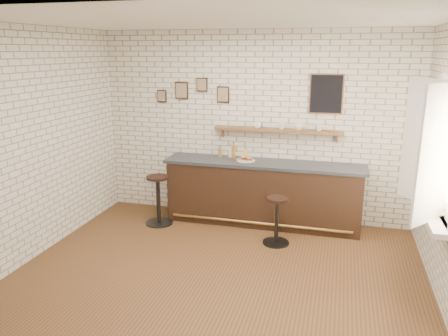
{
  "coord_description": "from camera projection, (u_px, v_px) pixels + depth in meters",
  "views": [
    {
      "loc": [
        1.34,
        -4.77,
        2.69
      ],
      "look_at": [
        -0.19,
        0.9,
        1.09
      ],
      "focal_mm": 35.0,
      "sensor_mm": 36.0,
      "label": 1
    }
  ],
  "objects": [
    {
      "name": "ground",
      "position": [
        220.0,
        271.0,
        5.49
      ],
      "size": [
        5.0,
        5.0,
        0.0
      ],
      "primitive_type": "plane",
      "color": "brown",
      "rests_on": "ground"
    },
    {
      "name": "bar_counter",
      "position": [
        263.0,
        193.0,
        6.88
      ],
      "size": [
        3.1,
        0.65,
        1.01
      ],
      "color": "black",
      "rests_on": "ground"
    },
    {
      "name": "sandwich_plate",
      "position": [
        246.0,
        161.0,
        6.82
      ],
      "size": [
        0.28,
        0.28,
        0.01
      ],
      "primitive_type": "cylinder",
      "color": "white",
      "rests_on": "bar_counter"
    },
    {
      "name": "ciabatta_sandwich",
      "position": [
        246.0,
        158.0,
        6.8
      ],
      "size": [
        0.21,
        0.15,
        0.07
      ],
      "color": "#B8824B",
      "rests_on": "sandwich_plate"
    },
    {
      "name": "potato_chips",
      "position": [
        245.0,
        160.0,
        6.82
      ],
      "size": [
        0.26,
        0.18,
        0.0
      ],
      "color": "gold",
      "rests_on": "sandwich_plate"
    },
    {
      "name": "bitters_bottle_brown",
      "position": [
        220.0,
        152.0,
        7.07
      ],
      "size": [
        0.06,
        0.06,
        0.19
      ],
      "color": "brown",
      "rests_on": "bar_counter"
    },
    {
      "name": "bitters_bottle_white",
      "position": [
        230.0,
        152.0,
        7.02
      ],
      "size": [
        0.05,
        0.05,
        0.21
      ],
      "color": "silver",
      "rests_on": "bar_counter"
    },
    {
      "name": "bitters_bottle_amber",
      "position": [
        233.0,
        151.0,
        7.0
      ],
      "size": [
        0.06,
        0.06,
        0.25
      ],
      "color": "#AB631B",
      "rests_on": "bar_counter"
    },
    {
      "name": "condiment_bottle_yellow",
      "position": [
        245.0,
        154.0,
        6.96
      ],
      "size": [
        0.05,
        0.05,
        0.17
      ],
      "color": "yellow",
      "rests_on": "bar_counter"
    },
    {
      "name": "bar_stool_left",
      "position": [
        158.0,
        198.0,
        6.89
      ],
      "size": [
        0.44,
        0.44,
        0.79
      ],
      "color": "black",
      "rests_on": "ground"
    },
    {
      "name": "bar_stool_right",
      "position": [
        277.0,
        219.0,
        6.18
      ],
      "size": [
        0.41,
        0.41,
        0.69
      ],
      "color": "black",
      "rests_on": "ground"
    },
    {
      "name": "wall_shelf",
      "position": [
        278.0,
        130.0,
        6.77
      ],
      "size": [
        2.0,
        0.18,
        0.18
      ],
      "color": "brown",
      "rests_on": "ground"
    },
    {
      "name": "shelf_cup_a",
      "position": [
        257.0,
        125.0,
        6.83
      ],
      "size": [
        0.16,
        0.16,
        0.09
      ],
      "primitive_type": "imported",
      "rotation": [
        0.0,
        0.0,
        0.5
      ],
      "color": "white",
      "rests_on": "wall_shelf"
    },
    {
      "name": "shelf_cup_b",
      "position": [
        282.0,
        126.0,
        6.74
      ],
      "size": [
        0.12,
        0.12,
        0.09
      ],
      "primitive_type": "imported",
      "rotation": [
        0.0,
        0.0,
        1.36
      ],
      "color": "white",
      "rests_on": "wall_shelf"
    },
    {
      "name": "shelf_cup_c",
      "position": [
        299.0,
        127.0,
        6.67
      ],
      "size": [
        0.16,
        0.16,
        0.1
      ],
      "primitive_type": "imported",
      "rotation": [
        0.0,
        0.0,
        1.29
      ],
      "color": "white",
      "rests_on": "wall_shelf"
    },
    {
      "name": "shelf_cup_d",
      "position": [
        319.0,
        128.0,
        6.59
      ],
      "size": [
        0.11,
        0.11,
        0.09
      ],
      "primitive_type": "imported",
      "rotation": [
        0.0,
        0.0,
        0.19
      ],
      "color": "white",
      "rests_on": "wall_shelf"
    },
    {
      "name": "back_wall_decor",
      "position": [
        268.0,
        93.0,
        6.74
      ],
      "size": [
        2.96,
        0.02,
        0.56
      ],
      "color": "black",
      "rests_on": "ground"
    },
    {
      "name": "window_sill",
      "position": [
        431.0,
        214.0,
        4.93
      ],
      "size": [
        0.2,
        1.35,
        0.06
      ],
      "color": "white",
      "rests_on": "ground"
    },
    {
      "name": "casement_window",
      "position": [
        436.0,
        149.0,
        4.74
      ],
      "size": [
        0.4,
        1.3,
        1.56
      ],
      "color": "white",
      "rests_on": "ground"
    },
    {
      "name": "book_lower",
      "position": [
        430.0,
        211.0,
        4.91
      ],
      "size": [
        0.18,
        0.22,
        0.02
      ],
      "primitive_type": "imported",
      "rotation": [
        0.0,
        0.0,
        0.17
      ],
      "color": "tan",
      "rests_on": "window_sill"
    },
    {
      "name": "book_upper",
      "position": [
        431.0,
        210.0,
        4.87
      ],
      "size": [
        0.22,
        0.25,
        0.02
      ],
      "primitive_type": "imported",
      "rotation": [
        0.0,
        0.0,
        -0.38
      ],
      "color": "tan",
      "rests_on": "book_lower"
    }
  ]
}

